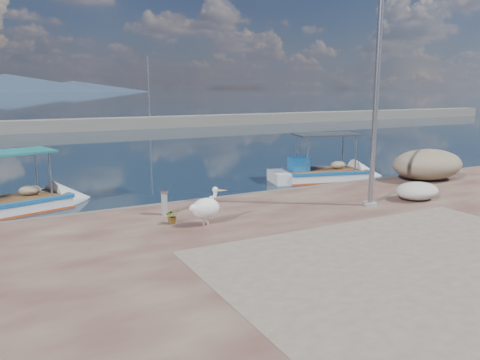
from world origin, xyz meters
name	(u,v)px	position (x,y,z in m)	size (l,w,h in m)	color
ground	(309,255)	(0.00, 0.00, 0.00)	(1400.00, 1400.00, 0.00)	#162635
quay_patch	(434,269)	(1.00, -3.00, 0.50)	(9.00, 7.00, 0.01)	gray
breakwater	(72,125)	(0.00, 40.00, 0.60)	(120.00, 2.20, 7.50)	gray
mountains	(1,84)	(4.39, 650.00, 9.51)	(370.00, 280.00, 22.00)	#28384C
boat_left	(11,207)	(-6.59, 8.20, 0.19)	(5.37, 3.07, 2.46)	white
boat_right	(324,176)	(6.50, 7.79, 0.20)	(5.53, 2.96, 2.53)	white
pelican	(206,208)	(-1.92, 2.12, 1.00)	(1.08, 0.52, 1.05)	tan
lamp_post	(375,102)	(3.64, 1.74, 3.80)	(0.44, 0.96, 7.00)	gray
bollard_near	(164,202)	(-2.58, 3.71, 0.89)	(0.24, 0.24, 0.73)	gray
potted_plant	(173,216)	(-2.69, 2.70, 0.72)	(0.40, 0.34, 0.44)	#33722D
net_pile_d	(417,191)	(5.60, 1.60, 0.80)	(1.58, 1.19, 0.59)	silver
net_pile_c	(427,164)	(8.79, 3.96, 1.12)	(3.18, 2.27, 1.25)	gray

